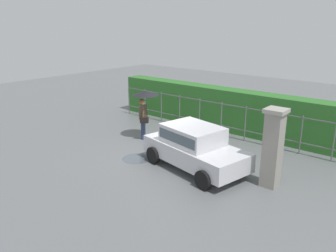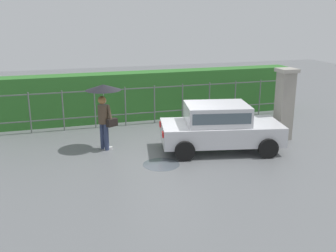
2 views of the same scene
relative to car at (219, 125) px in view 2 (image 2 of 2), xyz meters
name	(u,v)px [view 2 (image 2 of 2)]	position (x,y,z in m)	size (l,w,h in m)	color
ground_plane	(167,150)	(-1.59, 0.41, -0.80)	(40.00, 40.00, 0.00)	slate
car	(219,125)	(0.00, 0.00, 0.00)	(3.96, 2.44, 1.48)	silver
pedestrian	(104,101)	(-3.39, 1.17, 0.76)	(1.10, 1.10, 2.06)	#2D3856
gate_pillar	(284,104)	(2.54, 0.40, 0.44)	(0.60, 0.60, 2.42)	gray
fence_section	(154,103)	(-1.12, 3.59, 0.02)	(11.51, 0.05, 1.50)	#59605B
hedge_row	(149,95)	(-1.12, 4.50, 0.15)	(12.46, 0.90, 1.90)	#2D6B28
puddle_near	(161,164)	(-2.08, -0.67, -0.80)	(1.06, 1.06, 0.00)	#4C545B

